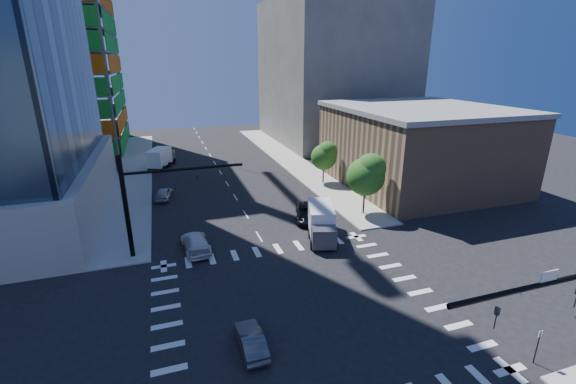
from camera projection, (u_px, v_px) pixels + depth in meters
name	position (u px, v px, depth m)	size (l,w,h in m)	color
ground	(302.00, 308.00, 26.78)	(160.00, 160.00, 0.00)	black
road_markings	(302.00, 308.00, 26.78)	(20.00, 20.00, 0.01)	silver
sidewalk_ne	(289.00, 160.00, 66.38)	(5.00, 60.00, 0.15)	#9D9894
sidewalk_nw	(135.00, 172.00, 58.91)	(5.00, 60.00, 0.15)	#9D9894
construction_building	(29.00, 9.00, 66.17)	(25.16, 34.50, 70.60)	slate
commercial_building	(418.00, 146.00, 52.27)	(20.50, 22.50, 10.60)	#8D6D52
bg_building_ne	(332.00, 72.00, 79.66)	(24.00, 30.00, 28.00)	#5C5852
signal_mast_nw	(144.00, 196.00, 32.33)	(10.20, 0.40, 9.00)	black
tree_south	(367.00, 174.00, 41.51)	(4.16, 4.16, 6.82)	#382316
tree_north	(325.00, 155.00, 52.59)	(3.54, 3.52, 5.78)	#382316
no_parking_sign	(538.00, 343.00, 21.45)	(0.30, 0.06, 2.20)	black
car_nb_far	(308.00, 212.00, 41.47)	(2.59, 5.63, 1.56)	black
car_sb_near	(196.00, 242.00, 34.67)	(2.15, 5.28, 1.53)	silver
car_sb_mid	(164.00, 193.00, 47.57)	(1.71, 4.26, 1.45)	#A4A5AB
car_sb_cross	(251.00, 340.00, 22.76)	(1.35, 3.88, 1.28)	#4C4D51
box_truck_near	(322.00, 226.00, 36.76)	(4.09, 6.27, 3.04)	black
box_truck_far	(162.00, 158.00, 61.78)	(4.63, 6.44, 3.11)	black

